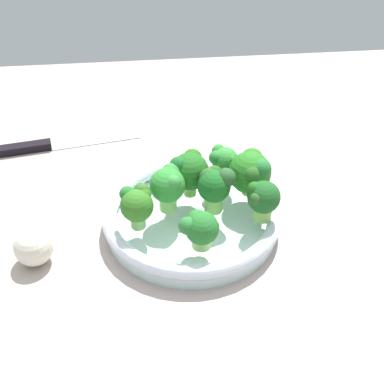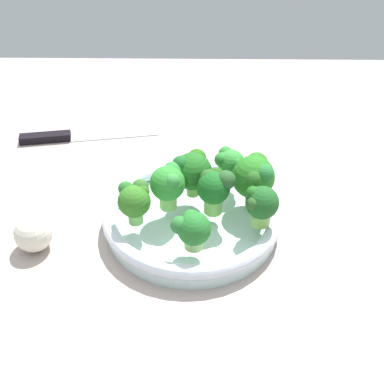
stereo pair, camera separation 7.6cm
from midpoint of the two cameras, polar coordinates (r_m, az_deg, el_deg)
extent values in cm
cube|color=#B3A198|center=(81.31, 0.67, -4.57)|extent=(130.00, 130.00, 2.50)
cylinder|color=silver|center=(79.79, 2.73, -3.55)|extent=(26.04, 26.04, 1.76)
torus|color=silver|center=(78.53, 2.77, -2.47)|extent=(27.13, 27.13, 2.15)
cylinder|color=#88CC5F|center=(77.17, 0.18, -0.96)|extent=(2.61, 2.61, 2.65)
sphere|color=green|center=(75.34, 0.18, 0.85)|extent=(5.22, 5.22, 5.22)
sphere|color=green|center=(73.71, 0.89, 1.07)|extent=(2.37, 2.37, 2.37)
sphere|color=#328E3A|center=(76.24, 0.89, 2.16)|extent=(2.96, 2.96, 2.96)
cylinder|color=#A2CB6B|center=(80.33, 9.26, -0.19)|extent=(2.02, 2.02, 1.74)
sphere|color=#297822|center=(78.58, 9.47, 1.54)|extent=(6.51, 6.51, 6.51)
sphere|color=#2C6823|center=(76.56, 9.57, 1.34)|extent=(3.08, 3.08, 3.08)
sphere|color=#29751F|center=(79.45, 9.83, 2.98)|extent=(3.48, 3.48, 3.48)
sphere|color=#277532|center=(76.95, 10.66, 1.84)|extent=(3.13, 3.13, 3.13)
cylinder|color=#89C559|center=(75.55, 10.39, -2.86)|extent=(2.73, 2.73, 2.26)
sphere|color=#1D5922|center=(73.89, 10.62, -1.27)|extent=(4.77, 4.77, 4.77)
sphere|color=#2B5A23|center=(72.48, 9.75, -1.41)|extent=(1.94, 1.94, 1.94)
sphere|color=#20641D|center=(73.19, 9.65, -0.26)|extent=(2.04, 2.04, 2.04)
cylinder|color=#8BBF58|center=(83.08, 6.85, 1.67)|extent=(2.45, 2.45, 2.20)
sphere|color=#358E39|center=(81.68, 6.97, 3.09)|extent=(4.23, 4.23, 4.23)
sphere|color=#2F8432|center=(82.17, 6.37, 4.12)|extent=(2.30, 2.30, 2.30)
sphere|color=#2B8132|center=(80.94, 5.98, 3.44)|extent=(2.33, 2.33, 2.33)
sphere|color=#2F8633|center=(80.53, 7.53, 3.10)|extent=(1.73, 1.73, 1.73)
cylinder|color=#88D067|center=(74.72, -3.33, -2.73)|extent=(2.13, 2.13, 2.24)
sphere|color=#337722|center=(73.05, -3.40, -1.14)|extent=(4.71, 4.71, 4.71)
sphere|color=#336827|center=(73.43, -2.74, 0.39)|extent=(2.45, 2.45, 2.45)
sphere|color=#26702B|center=(73.57, -4.36, 0.25)|extent=(2.17, 2.17, 2.17)
sphere|color=#32711F|center=(73.14, -2.65, -0.07)|extent=(2.42, 2.42, 2.42)
cylinder|color=#7FB650|center=(79.82, 2.80, 0.36)|extent=(1.93, 1.93, 2.43)
sphere|color=#21661F|center=(78.02, 2.87, 2.18)|extent=(5.75, 5.75, 5.75)
sphere|color=#1C6126|center=(76.71, 1.62, 2.92)|extent=(2.70, 2.70, 2.70)
sphere|color=#2A6919|center=(78.78, 3.30, 3.61)|extent=(2.90, 2.90, 2.90)
cylinder|color=#81C356|center=(76.57, 5.16, -1.43)|extent=(2.71, 2.71, 2.79)
sphere|color=#196120|center=(74.76, 5.29, 0.35)|extent=(4.84, 4.84, 4.84)
sphere|color=#295D1B|center=(75.59, 5.54, 1.86)|extent=(2.04, 2.04, 2.04)
sphere|color=#29572A|center=(74.18, 6.65, 1.18)|extent=(2.87, 2.87, 2.87)
sphere|color=#2A5A24|center=(75.31, 4.75, 1.56)|extent=(2.74, 2.74, 2.74)
cylinder|color=#A2D174|center=(71.00, 3.30, -5.58)|extent=(2.69, 2.69, 1.70)
sphere|color=#24722A|center=(69.42, 3.36, -4.15)|extent=(4.62, 4.62, 4.62)
sphere|color=#2A7632|center=(68.80, 1.79, -3.78)|extent=(2.48, 2.48, 2.48)
sphere|color=#27792C|center=(70.43, 2.97, -3.14)|extent=(2.74, 2.74, 2.74)
cube|color=silver|center=(103.16, -6.34, 6.20)|extent=(5.45, 17.19, 0.40)
cube|color=black|center=(103.41, -13.76, 5.73)|extent=(3.80, 9.83, 1.50)
sphere|color=silver|center=(77.53, -14.33, -4.54)|extent=(5.50, 5.50, 5.50)
camera|label=1|loc=(0.04, -87.14, 2.17)|focal=48.75mm
camera|label=2|loc=(0.04, 92.86, -2.17)|focal=48.75mm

